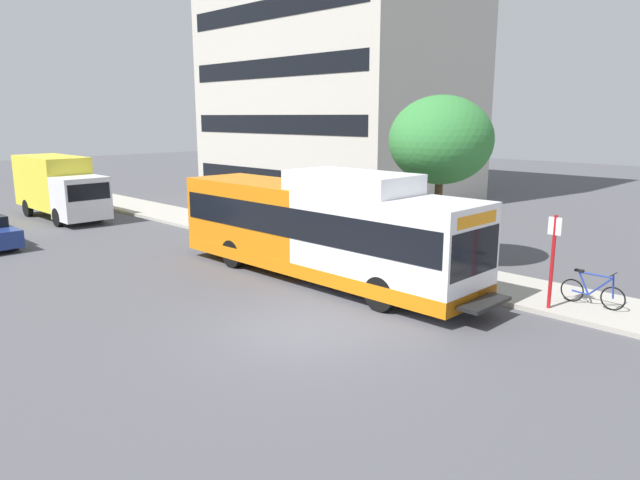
# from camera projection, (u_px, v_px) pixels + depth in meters

# --- Properties ---
(ground_plane) EXTENTS (120.00, 120.00, 0.00)m
(ground_plane) POSITION_uv_depth(u_px,v_px,m) (143.00, 273.00, 20.09)
(ground_plane) COLOR #4C4C51
(sidewalk_curb) EXTENTS (3.00, 56.00, 0.14)m
(sidewalk_curb) POSITION_uv_depth(u_px,v_px,m) (325.00, 248.00, 23.55)
(sidewalk_curb) COLOR #A8A399
(sidewalk_curb) RESTS_ON ground
(transit_bus) EXTENTS (2.58, 12.25, 3.65)m
(transit_bus) POSITION_uv_depth(u_px,v_px,m) (320.00, 229.00, 19.05)
(transit_bus) COLOR white
(transit_bus) RESTS_ON ground
(bus_stop_sign_pole) EXTENTS (0.10, 0.36, 2.60)m
(bus_stop_sign_pole) POSITION_uv_depth(u_px,v_px,m) (553.00, 255.00, 15.70)
(bus_stop_sign_pole) COLOR red
(bus_stop_sign_pole) RESTS_ON sidewalk_curb
(bicycle_parked) EXTENTS (0.52, 1.76, 1.02)m
(bicycle_parked) POSITION_uv_depth(u_px,v_px,m) (592.00, 291.00, 16.11)
(bicycle_parked) COLOR black
(bicycle_parked) RESTS_ON sidewalk_curb
(street_tree_near_stop) EXTENTS (3.57, 3.57, 5.90)m
(street_tree_near_stop) POSITION_uv_depth(u_px,v_px,m) (441.00, 141.00, 19.88)
(street_tree_near_stop) COLOR #4C3823
(street_tree_near_stop) RESTS_ON sidewalk_curb
(box_truck_background) EXTENTS (2.32, 7.01, 3.25)m
(box_truck_background) POSITION_uv_depth(u_px,v_px,m) (59.00, 186.00, 30.45)
(box_truck_background) COLOR silver
(box_truck_background) RESTS_ON ground
(lattice_comm_tower) EXTENTS (1.10, 1.10, 26.81)m
(lattice_comm_tower) POSITION_uv_depth(u_px,v_px,m) (205.00, 72.00, 47.93)
(lattice_comm_tower) COLOR #B7B7BC
(lattice_comm_tower) RESTS_ON ground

